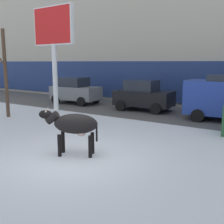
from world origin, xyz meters
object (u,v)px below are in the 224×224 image
at_px(billboard, 53,33).
at_px(car_black_hatchback, 143,95).
at_px(bare_tree_left_lot, 5,71).
at_px(cow_black, 74,125).
at_px(car_grey_hatchback, 75,91).

xyz_separation_m(billboard, car_black_hatchback, (2.22, 5.17, -3.39)).
distance_m(billboard, bare_tree_left_lot, 3.55).
relative_size(billboard, car_black_hatchback, 1.55).
relative_size(cow_black, billboard, 0.34).
distance_m(cow_black, car_grey_hatchback, 11.25).
distance_m(car_black_hatchback, bare_tree_left_lot, 8.01).
distance_m(cow_black, car_black_hatchback, 8.83).
bearing_deg(car_black_hatchback, bare_tree_left_lot, -131.24).
bearing_deg(car_black_hatchback, car_grey_hatchback, -178.69).
bearing_deg(bare_tree_left_lot, car_black_hatchback, 48.76).
bearing_deg(bare_tree_left_lot, billboard, 14.02).
xyz_separation_m(cow_black, car_grey_hatchback, (-7.41, 8.47, -0.07)).
relative_size(car_black_hatchback, bare_tree_left_lot, 0.69).
distance_m(billboard, car_grey_hatchback, 6.85).
relative_size(cow_black, bare_tree_left_lot, 0.36).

